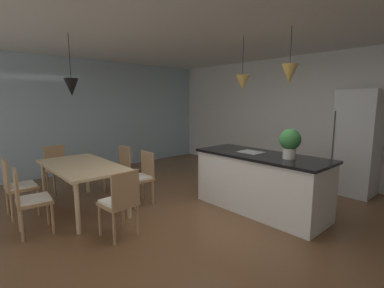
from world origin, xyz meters
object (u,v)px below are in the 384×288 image
dining_table (82,169)px  chair_near_right (30,199)px  chair_far_right (141,176)px  kitchen_island (260,182)px  chair_far_left (119,168)px  chair_window_end (58,167)px  chair_kitchen_end (120,201)px  potted_plant_on_island (290,142)px  refrigerator (357,143)px  chair_near_left (17,185)px

dining_table → chair_near_right: size_ratio=1.99×
dining_table → chair_near_right: (0.38, -0.82, -0.19)m
chair_far_right → chair_near_right: (-0.01, -1.64, 0.00)m
dining_table → kitchen_island: (1.88, 2.06, -0.20)m
chair_far_left → chair_far_right: bearing=-0.0°
chair_near_right → chair_window_end: 1.81m
dining_table → chair_window_end: size_ratio=1.99×
dining_table → kitchen_island: bearing=47.6°
dining_table → chair_kitchen_end: (1.23, 0.00, -0.19)m
chair_far_left → chair_kitchen_end: same height
chair_far_right → potted_plant_on_island: size_ratio=2.05×
kitchen_island → refrigerator: size_ratio=1.08×
dining_table → chair_far_right: chair_far_right is taller
chair_near_left → potted_plant_on_island: size_ratio=2.05×
kitchen_island → potted_plant_on_island: (0.46, 0.00, 0.68)m
dining_table → chair_near_right: chair_near_right is taller
chair_near_left → kitchen_island: size_ratio=0.42×
chair_near_right → refrigerator: bearing=65.7°
chair_near_right → refrigerator: size_ratio=0.45×
chair_far_right → potted_plant_on_island: (1.95, 1.24, 0.67)m
chair_near_left → potted_plant_on_island: (2.73, 2.88, 0.67)m
dining_table → kitchen_island: 2.80m
chair_far_left → chair_kitchen_end: 1.82m
chair_far_right → refrigerator: bearing=55.8°
chair_near_left → chair_kitchen_end: size_ratio=1.00×
dining_table → chair_window_end: (-1.23, -0.00, -0.19)m
chair_far_right → refrigerator: refrigerator is taller
chair_kitchen_end → potted_plant_on_island: potted_plant_on_island is taller
dining_table → chair_far_left: size_ratio=1.99×
chair_window_end → chair_kitchen_end: bearing=0.2°
dining_table → refrigerator: size_ratio=0.90×
chair_kitchen_end → kitchen_island: kitchen_island is taller
chair_far_left → potted_plant_on_island: (2.74, 1.24, 0.67)m
chair_window_end → kitchen_island: bearing=33.5°
dining_table → chair_far_left: bearing=115.4°
dining_table → potted_plant_on_island: potted_plant_on_island is taller
chair_far_left → chair_kitchen_end: size_ratio=1.00×
refrigerator → potted_plant_on_island: 2.01m
chair_far_left → chair_kitchen_end: (1.62, -0.82, 0.00)m
chair_kitchen_end → refrigerator: size_ratio=0.45×
chair_near_right → chair_near_left: 0.77m
chair_near_right → potted_plant_on_island: bearing=55.7°
chair_window_end → chair_kitchen_end: size_ratio=1.00×
chair_near_right → chair_far_left: bearing=115.3°
chair_window_end → dining_table: bearing=0.2°
kitchen_island → dining_table: bearing=-132.4°
kitchen_island → chair_far_right: bearing=-140.3°
kitchen_island → refrigerator: bearing=70.6°
chair_far_left → chair_window_end: same height
chair_kitchen_end → potted_plant_on_island: (1.11, 2.06, 0.67)m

